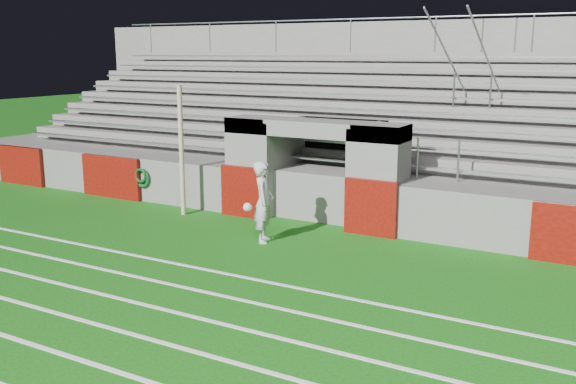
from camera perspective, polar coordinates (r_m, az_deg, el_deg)
The scene contains 6 objects.
ground at distance 13.76m, azimuth -4.42°, elevation -5.79°, with size 90.00×90.00×0.00m, color #11530D.
field_post at distance 17.15m, azimuth -9.45°, elevation 3.61°, with size 0.13×0.13×3.44m, color tan.
field_markings at distance 10.28m, azimuth -20.47°, elevation -13.01°, with size 28.00×8.09×0.01m.
stadium_structure at distance 20.38m, azimuth 8.06°, elevation 4.37°, with size 26.00×8.48×5.42m.
goalkeeper_with_ball at distance 14.59m, azimuth -2.20°, elevation -0.89°, with size 0.69×0.81×1.88m.
hose_coil at distance 19.01m, azimuth -12.88°, elevation 1.28°, with size 0.57×0.14×0.59m.
Camera 1 is at (7.30, -10.85, 4.27)m, focal length 40.00 mm.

